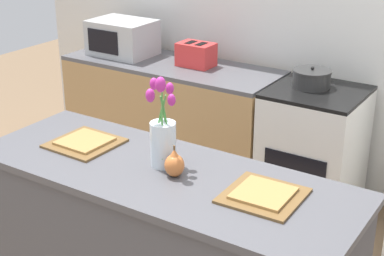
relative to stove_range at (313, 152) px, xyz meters
name	(u,v)px	position (x,y,z in m)	size (l,w,h in m)	color
back_wall	(332,7)	(-0.10, 0.40, 0.91)	(5.20, 0.08, 2.70)	silver
back_counter	(172,118)	(-1.16, 0.00, 0.00)	(1.68, 0.60, 0.89)	tan
stove_range	(313,152)	(0.00, 0.00, 0.00)	(0.60, 0.61, 0.89)	silver
flower_vase	(163,136)	(-0.13, -1.54, 0.64)	(0.16, 0.14, 0.43)	silver
pear_figurine	(174,164)	(-0.02, -1.60, 0.56)	(0.09, 0.09, 0.14)	#C66B33
plate_setting_left	(85,142)	(-0.58, -1.56, 0.51)	(0.31, 0.31, 0.02)	brown
plate_setting_right	(263,195)	(0.38, -1.56, 0.51)	(0.31, 0.31, 0.02)	brown
toaster	(196,54)	(-0.97, 0.04, 0.53)	(0.28, 0.18, 0.17)	red
cooking_pot	(312,78)	(-0.06, 0.04, 0.50)	(0.26, 0.26, 0.14)	#2D2D2D
microwave	(122,38)	(-1.62, 0.00, 0.58)	(0.48, 0.37, 0.27)	#B7BABC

